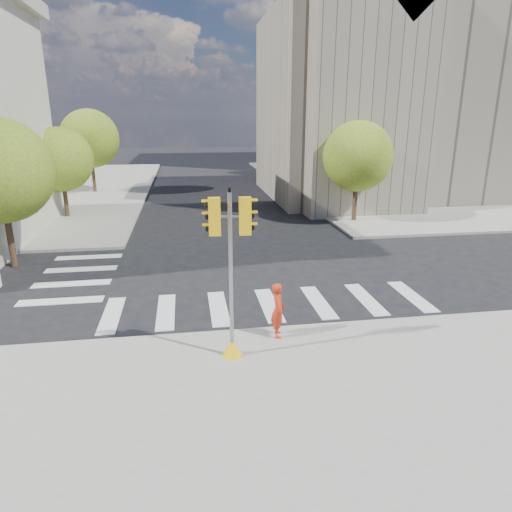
{
  "coord_description": "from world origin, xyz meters",
  "views": [
    {
      "loc": [
        -2.86,
        -16.66,
        6.47
      ],
      "look_at": [
        -0.7,
        -2.79,
        2.1
      ],
      "focal_mm": 32.0,
      "sensor_mm": 36.0,
      "label": 1
    }
  ],
  "objects_px": {
    "photographer": "(278,310)",
    "traffic_signal": "(231,289)",
    "lamp_near": "(344,143)",
    "lamp_far": "(295,135)"
  },
  "relations": [
    {
      "from": "lamp_near",
      "to": "traffic_signal",
      "type": "height_order",
      "value": "lamp_near"
    },
    {
      "from": "lamp_near",
      "to": "lamp_far",
      "type": "distance_m",
      "value": 14.0
    },
    {
      "from": "lamp_near",
      "to": "lamp_far",
      "type": "relative_size",
      "value": 1.0
    },
    {
      "from": "lamp_near",
      "to": "lamp_far",
      "type": "bearing_deg",
      "value": 90.0
    },
    {
      "from": "lamp_far",
      "to": "lamp_near",
      "type": "bearing_deg",
      "value": -90.0
    },
    {
      "from": "lamp_far",
      "to": "photographer",
      "type": "relative_size",
      "value": 4.88
    },
    {
      "from": "photographer",
      "to": "traffic_signal",
      "type": "bearing_deg",
      "value": 127.61
    },
    {
      "from": "lamp_far",
      "to": "traffic_signal",
      "type": "xyz_separation_m",
      "value": [
        -9.79,
        -33.58,
        -2.48
      ]
    },
    {
      "from": "lamp_near",
      "to": "photographer",
      "type": "height_order",
      "value": "lamp_near"
    },
    {
      "from": "lamp_far",
      "to": "traffic_signal",
      "type": "bearing_deg",
      "value": -106.25
    }
  ]
}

